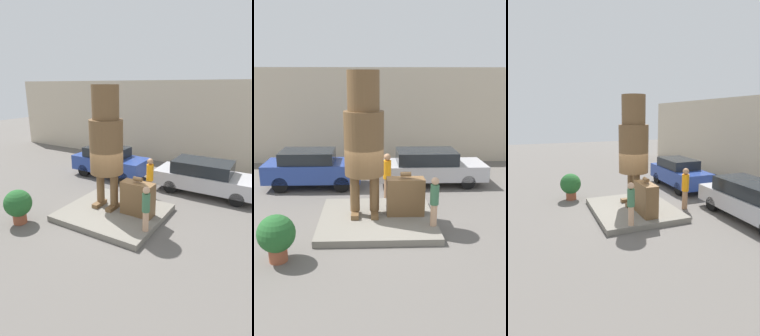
% 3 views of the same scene
% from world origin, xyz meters
% --- Properties ---
extents(ground_plane, '(60.00, 60.00, 0.00)m').
position_xyz_m(ground_plane, '(0.00, 0.00, 0.00)').
color(ground_plane, '#605B56').
extents(pedestal, '(3.77, 3.35, 0.22)m').
position_xyz_m(pedestal, '(0.00, 0.00, 0.11)').
color(pedestal, slate).
rests_on(pedestal, ground_plane).
extents(building_backdrop, '(28.00, 0.60, 5.16)m').
position_xyz_m(building_backdrop, '(0.00, 8.24, 2.58)').
color(building_backdrop, beige).
rests_on(building_backdrop, ground_plane).
extents(statue_figure, '(1.26, 1.26, 4.67)m').
position_xyz_m(statue_figure, '(-0.41, 0.16, 2.95)').
color(statue_figure, brown).
rests_on(statue_figure, pedestal).
extents(giant_suitcase, '(1.24, 0.53, 1.48)m').
position_xyz_m(giant_suitcase, '(0.95, 0.16, 0.86)').
color(giant_suitcase, brown).
rests_on(giant_suitcase, pedestal).
extents(tourist, '(0.27, 0.27, 1.57)m').
position_xyz_m(tourist, '(1.73, -0.74, 1.08)').
color(tourist, tan).
rests_on(tourist, pedestal).
extents(parked_car_blue, '(4.12, 1.72, 1.63)m').
position_xyz_m(parked_car_blue, '(-2.73, 3.81, 0.86)').
color(parked_car_blue, '#284293').
rests_on(parked_car_blue, ground_plane).
extents(parked_car_silver, '(4.72, 1.83, 1.54)m').
position_xyz_m(parked_car_silver, '(2.47, 4.05, 0.81)').
color(parked_car_silver, '#B7B7BC').
rests_on(parked_car_silver, ground_plane).
extents(planter_pot, '(0.99, 0.99, 1.29)m').
position_xyz_m(planter_pot, '(-2.67, -2.26, 0.74)').
color(planter_pot, brown).
rests_on(planter_pot, ground_plane).
extents(worker_hivis, '(0.31, 0.31, 1.83)m').
position_xyz_m(worker_hivis, '(0.46, 2.24, 1.00)').
color(worker_hivis, '#A87A56').
rests_on(worker_hivis, ground_plane).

